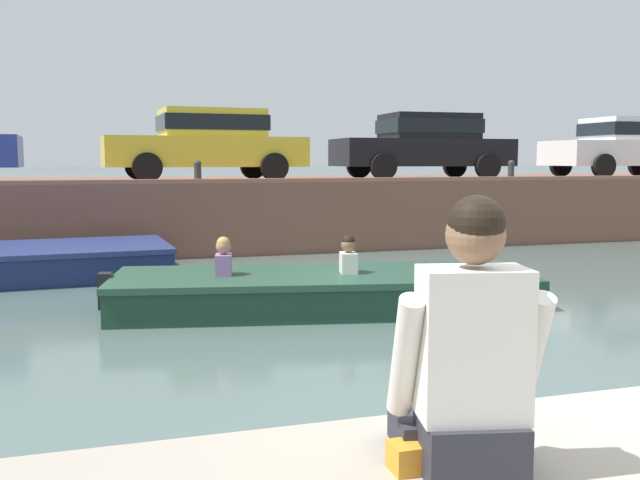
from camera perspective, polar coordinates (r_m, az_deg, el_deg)
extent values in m
plane|color=#4C605B|center=(8.86, 0.02, -6.02)|extent=(400.00, 400.00, 0.00)
cube|color=brown|center=(17.06, -8.47, 2.39)|extent=(60.00, 6.00, 1.46)
cube|color=#925F4C|center=(14.18, -6.77, 4.73)|extent=(60.00, 0.24, 0.08)
cube|color=brown|center=(12.42, -23.61, -1.19)|extent=(0.36, 2.01, 0.06)
cube|color=#193828|center=(9.11, -1.96, -4.42)|extent=(4.76, 2.52, 0.39)
cube|color=#193828|center=(9.69, 14.31, -3.97)|extent=(1.07, 1.08, 0.39)
cube|color=#244836|center=(9.07, -1.97, -2.96)|extent=(4.83, 2.59, 0.08)
cube|color=brown|center=(9.07, -4.11, -3.61)|extent=(0.53, 1.53, 0.06)
cube|color=black|center=(9.24, -16.78, -3.91)|extent=(0.20, 0.23, 0.45)
cube|color=silver|center=(9.13, 2.28, -2.39)|extent=(0.26, 0.35, 0.44)
sphere|color=brown|center=(9.09, 2.29, -0.39)|extent=(0.19, 0.19, 0.19)
sphere|color=black|center=(9.08, 2.29, -0.14)|extent=(0.17, 0.17, 0.17)
cube|color=#8C669E|center=(9.04, -7.71, -2.53)|extent=(0.26, 0.35, 0.44)
sphere|color=#A37556|center=(9.00, -7.74, -0.52)|extent=(0.19, 0.19, 0.19)
sphere|color=tan|center=(8.99, -7.74, -0.26)|extent=(0.17, 0.17, 0.17)
cube|color=yellow|center=(15.90, -9.24, 6.96)|extent=(4.36, 1.97, 0.64)
cube|color=yellow|center=(15.95, -8.67, 9.20)|extent=(2.21, 1.66, 0.60)
cube|color=black|center=(15.95, -8.67, 9.20)|extent=(2.30, 1.70, 0.33)
cylinder|color=black|center=(14.81, -13.65, 5.67)|extent=(0.61, 0.21, 0.60)
cylinder|color=black|center=(16.61, -14.32, 5.72)|extent=(0.61, 0.21, 0.60)
cylinder|color=black|center=(15.32, -3.68, 5.86)|extent=(0.61, 0.21, 0.60)
cylinder|color=black|center=(17.07, -5.37, 5.90)|extent=(0.61, 0.21, 0.60)
cube|color=black|center=(17.40, 8.15, 6.93)|extent=(4.24, 1.75, 0.64)
cube|color=black|center=(17.49, 8.69, 8.95)|extent=(2.13, 1.50, 0.60)
cube|color=black|center=(17.49, 8.69, 8.95)|extent=(2.22, 1.54, 0.33)
cylinder|color=black|center=(16.12, 5.11, 5.87)|extent=(0.60, 0.19, 0.60)
cylinder|color=black|center=(17.71, 3.13, 5.94)|extent=(0.60, 0.19, 0.60)
cylinder|color=black|center=(17.22, 13.28, 5.76)|extent=(0.60, 0.19, 0.60)
cylinder|color=black|center=(18.73, 10.74, 5.86)|extent=(0.60, 0.19, 0.60)
cube|color=white|center=(20.56, 23.07, 6.40)|extent=(4.09, 1.87, 0.64)
cube|color=white|center=(20.67, 23.50, 8.10)|extent=(2.06, 1.60, 0.60)
cube|color=black|center=(20.67, 23.50, 8.10)|extent=(2.15, 1.64, 0.33)
cylinder|color=black|center=(19.08, 21.74, 5.53)|extent=(0.60, 0.20, 0.60)
cylinder|color=black|center=(20.54, 18.71, 5.68)|extent=(0.60, 0.20, 0.60)
cylinder|color=black|center=(22.04, 24.14, 5.48)|extent=(0.60, 0.20, 0.60)
cylinder|color=#2D2B28|center=(14.20, -9.75, 5.23)|extent=(0.14, 0.14, 0.35)
sphere|color=#2D2B28|center=(14.19, -9.77, 6.02)|extent=(0.15, 0.15, 0.15)
cylinder|color=#2D2B28|center=(16.61, 15.03, 5.27)|extent=(0.14, 0.14, 0.35)
sphere|color=#2D2B28|center=(16.61, 15.05, 5.94)|extent=(0.15, 0.15, 0.15)
cube|color=#282833|center=(2.60, 11.93, -15.83)|extent=(0.39, 0.35, 0.20)
cube|color=#282833|center=(2.81, 10.58, -14.75)|extent=(0.50, 0.41, 0.14)
cube|color=silver|center=(2.49, 12.12, -8.13)|extent=(0.40, 0.29, 0.52)
cylinder|color=silver|center=(2.62, 16.44, -8.70)|extent=(0.15, 0.30, 0.47)
cylinder|color=silver|center=(2.49, 6.85, -9.22)|extent=(0.15, 0.30, 0.47)
sphere|color=brown|center=(2.42, 12.33, 0.38)|extent=(0.20, 0.20, 0.20)
sphere|color=black|center=(2.41, 12.42, 1.30)|extent=(0.19, 0.19, 0.19)
cylinder|color=#3F8CCC|center=(2.88, 13.35, -13.81)|extent=(0.06, 0.06, 0.18)
cylinder|color=white|center=(2.85, 13.41, -11.88)|extent=(0.04, 0.04, 0.02)
cube|color=orange|center=(2.62, 7.66, -16.75)|extent=(0.18, 0.12, 0.10)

